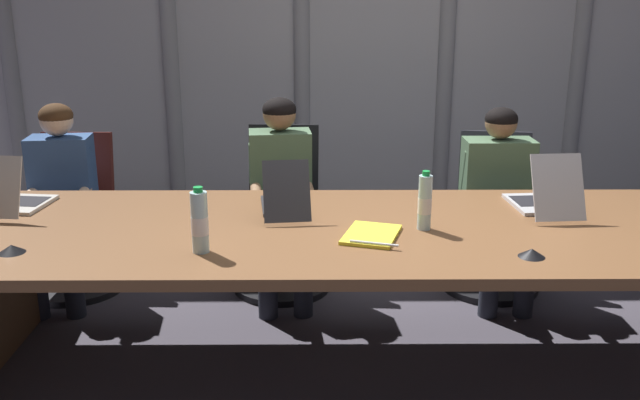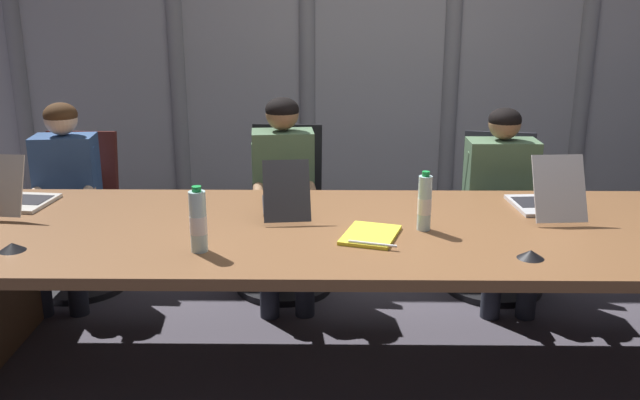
{
  "view_description": "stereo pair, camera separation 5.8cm",
  "coord_description": "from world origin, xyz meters",
  "px_view_note": "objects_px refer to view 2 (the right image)",
  "views": [
    {
      "loc": [
        -0.45,
        -3.01,
        1.77
      ],
      "look_at": [
        -0.43,
        0.09,
        0.84
      ],
      "focal_mm": 38.89,
      "sensor_mm": 36.0,
      "label": 1
    },
    {
      "loc": [
        -0.39,
        -3.01,
        1.77
      ],
      "look_at": [
        -0.43,
        0.09,
        0.84
      ],
      "focal_mm": 38.89,
      "sensor_mm": 36.0,
      "label": 2
    }
  ],
  "objects_px": {
    "office_chair_left_end": "(78,230)",
    "laptop_left_mid": "(285,201)",
    "person_left_mid": "(284,187)",
    "person_center": "(503,193)",
    "laptop_center": "(545,200)",
    "office_chair_center": "(496,231)",
    "conference_mic_middle": "(12,247)",
    "water_bottle_primary": "(425,203)",
    "office_chair_left_mid": "(285,228)",
    "conference_mic_left_side": "(531,254)",
    "laptop_left_end": "(17,197)",
    "water_bottle_secondary": "(198,222)",
    "person_left_end": "(64,190)",
    "spiral_notepad": "(371,235)"
  },
  "relations": [
    {
      "from": "person_center",
      "to": "conference_mic_middle",
      "type": "xyz_separation_m",
      "value": [
        -2.34,
        -1.19,
        0.1
      ]
    },
    {
      "from": "person_left_mid",
      "to": "laptop_left_end",
      "type": "bearing_deg",
      "value": -70.63
    },
    {
      "from": "office_chair_center",
      "to": "office_chair_left_end",
      "type": "bearing_deg",
      "value": -80.22
    },
    {
      "from": "conference_mic_middle",
      "to": "laptop_left_mid",
      "type": "bearing_deg",
      "value": 26.72
    },
    {
      "from": "office_chair_center",
      "to": "person_center",
      "type": "distance_m",
      "value": 0.33
    },
    {
      "from": "person_left_mid",
      "to": "conference_mic_left_side",
      "type": "bearing_deg",
      "value": 35.09
    },
    {
      "from": "office_chair_center",
      "to": "water_bottle_secondary",
      "type": "relative_size",
      "value": 3.37
    },
    {
      "from": "laptop_left_mid",
      "to": "conference_mic_left_side",
      "type": "bearing_deg",
      "value": -127.27
    },
    {
      "from": "person_left_mid",
      "to": "spiral_notepad",
      "type": "xyz_separation_m",
      "value": [
        0.45,
        -1.01,
        0.07
      ]
    },
    {
      "from": "laptop_left_mid",
      "to": "person_left_mid",
      "type": "xyz_separation_m",
      "value": [
        -0.05,
        0.63,
        -0.11
      ]
    },
    {
      "from": "person_center",
      "to": "spiral_notepad",
      "type": "xyz_separation_m",
      "value": [
        -0.83,
        -1.0,
        0.1
      ]
    },
    {
      "from": "laptop_left_end",
      "to": "person_left_end",
      "type": "height_order",
      "value": "person_left_end"
    },
    {
      "from": "person_left_mid",
      "to": "water_bottle_primary",
      "type": "distance_m",
      "value": 1.15
    },
    {
      "from": "water_bottle_primary",
      "to": "laptop_left_end",
      "type": "bearing_deg",
      "value": 171.4
    },
    {
      "from": "person_left_mid",
      "to": "person_center",
      "type": "bearing_deg",
      "value": 84.28
    },
    {
      "from": "office_chair_left_mid",
      "to": "person_left_end",
      "type": "distance_m",
      "value": 1.32
    },
    {
      "from": "laptop_left_mid",
      "to": "water_bottle_primary",
      "type": "bearing_deg",
      "value": -118.95
    },
    {
      "from": "person_center",
      "to": "conference_mic_middle",
      "type": "relative_size",
      "value": 10.31
    },
    {
      "from": "person_left_end",
      "to": "water_bottle_secondary",
      "type": "xyz_separation_m",
      "value": [
        1.01,
        -1.18,
        0.2
      ]
    },
    {
      "from": "office_chair_left_end",
      "to": "office_chair_left_mid",
      "type": "bearing_deg",
      "value": 91.94
    },
    {
      "from": "office_chair_center",
      "to": "person_left_end",
      "type": "height_order",
      "value": "person_left_end"
    },
    {
      "from": "office_chair_left_mid",
      "to": "spiral_notepad",
      "type": "relative_size",
      "value": 2.78
    },
    {
      "from": "conference_mic_left_side",
      "to": "conference_mic_middle",
      "type": "relative_size",
      "value": 1.0
    },
    {
      "from": "office_chair_center",
      "to": "water_bottle_primary",
      "type": "xyz_separation_m",
      "value": [
        -0.6,
        -1.06,
        0.5
      ]
    },
    {
      "from": "water_bottle_primary",
      "to": "conference_mic_middle",
      "type": "xyz_separation_m",
      "value": [
        -1.75,
        -0.29,
        -0.11
      ]
    },
    {
      "from": "laptop_left_mid",
      "to": "person_center",
      "type": "xyz_separation_m",
      "value": [
        1.23,
        0.63,
        -0.14
      ]
    },
    {
      "from": "laptop_center",
      "to": "office_chair_center",
      "type": "height_order",
      "value": "laptop_center"
    },
    {
      "from": "laptop_center",
      "to": "conference_mic_left_side",
      "type": "height_order",
      "value": "laptop_center"
    },
    {
      "from": "office_chair_center",
      "to": "person_center",
      "type": "height_order",
      "value": "person_center"
    },
    {
      "from": "office_chair_center",
      "to": "spiral_notepad",
      "type": "height_order",
      "value": "office_chair_center"
    },
    {
      "from": "office_chair_left_mid",
      "to": "water_bottle_primary",
      "type": "height_order",
      "value": "water_bottle_primary"
    },
    {
      "from": "spiral_notepad",
      "to": "water_bottle_secondary",
      "type": "bearing_deg",
      "value": -148.95
    },
    {
      "from": "office_chair_left_mid",
      "to": "conference_mic_left_side",
      "type": "bearing_deg",
      "value": 40.9
    },
    {
      "from": "laptop_center",
      "to": "water_bottle_secondary",
      "type": "height_order",
      "value": "laptop_center"
    },
    {
      "from": "laptop_left_end",
      "to": "person_left_mid",
      "type": "bearing_deg",
      "value": -58.59
    },
    {
      "from": "office_chair_left_end",
      "to": "office_chair_center",
      "type": "relative_size",
      "value": 1.0
    },
    {
      "from": "person_left_mid",
      "to": "person_center",
      "type": "distance_m",
      "value": 1.28
    },
    {
      "from": "water_bottle_secondary",
      "to": "conference_mic_left_side",
      "type": "height_order",
      "value": "water_bottle_secondary"
    },
    {
      "from": "water_bottle_secondary",
      "to": "laptop_left_mid",
      "type": "bearing_deg",
      "value": 59.51
    },
    {
      "from": "laptop_center",
      "to": "conference_mic_left_side",
      "type": "xyz_separation_m",
      "value": [
        -0.24,
        -0.63,
        -0.04
      ]
    },
    {
      "from": "laptop_left_mid",
      "to": "person_center",
      "type": "distance_m",
      "value": 1.39
    },
    {
      "from": "person_center",
      "to": "water_bottle_secondary",
      "type": "height_order",
      "value": "person_center"
    },
    {
      "from": "office_chair_left_end",
      "to": "person_left_end",
      "type": "relative_size",
      "value": 0.81
    },
    {
      "from": "person_left_end",
      "to": "spiral_notepad",
      "type": "xyz_separation_m",
      "value": [
        1.74,
        -1.0,
        0.08
      ]
    },
    {
      "from": "office_chair_left_mid",
      "to": "water_bottle_secondary",
      "type": "height_order",
      "value": "water_bottle_secondary"
    },
    {
      "from": "person_center",
      "to": "office_chair_left_mid",
      "type": "bearing_deg",
      "value": -97.31
    },
    {
      "from": "office_chair_left_end",
      "to": "laptop_left_mid",
      "type": "bearing_deg",
      "value": 61.11
    },
    {
      "from": "laptop_center",
      "to": "person_left_mid",
      "type": "height_order",
      "value": "person_left_mid"
    },
    {
      "from": "laptop_center",
      "to": "person_left_mid",
      "type": "xyz_separation_m",
      "value": [
        -1.32,
        0.62,
        -0.12
      ]
    },
    {
      "from": "office_chair_left_mid",
      "to": "person_left_end",
      "type": "height_order",
      "value": "person_left_end"
    }
  ]
}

